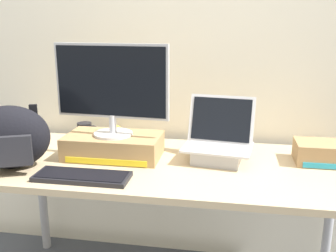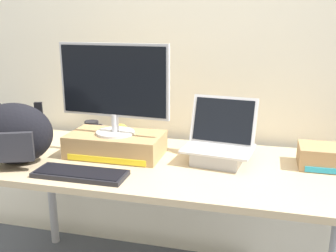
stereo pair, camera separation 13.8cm
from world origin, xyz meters
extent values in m
cube|color=silver|center=(0.00, 0.47, 1.30)|extent=(7.00, 0.10, 2.60)
cube|color=tan|center=(0.00, 0.00, 0.73)|extent=(1.80, 0.75, 0.03)
cylinder|color=#B2B2B7|center=(-0.84, 0.31, 0.36)|extent=(0.05, 0.05, 0.71)
cube|color=#A88456|center=(-0.28, 0.04, 0.80)|extent=(0.46, 0.26, 0.11)
cube|color=yellow|center=(-0.28, -0.09, 0.76)|extent=(0.39, 0.00, 0.03)
cylinder|color=silver|center=(-0.28, 0.04, 0.86)|extent=(0.19, 0.19, 0.01)
cylinder|color=silver|center=(-0.28, 0.04, 0.91)|extent=(0.04, 0.04, 0.09)
cube|color=silver|center=(-0.28, 0.04, 1.12)|extent=(0.56, 0.06, 0.35)
cube|color=black|center=(-0.28, 0.03, 1.12)|extent=(0.54, 0.04, 0.33)
cube|color=#ADADB2|center=(0.23, 0.06, 0.77)|extent=(0.24, 0.23, 0.06)
cube|color=silver|center=(0.23, 0.06, 0.81)|extent=(0.34, 0.27, 0.01)
cube|color=#B7B7BC|center=(0.23, 0.08, 0.82)|extent=(0.29, 0.16, 0.00)
cube|color=silver|center=(0.24, 0.14, 0.93)|extent=(0.32, 0.12, 0.23)
cube|color=black|center=(0.24, 0.13, 0.93)|extent=(0.29, 0.11, 0.20)
cube|color=black|center=(-0.33, -0.25, 0.75)|extent=(0.41, 0.15, 0.02)
cube|color=black|center=(-0.33, -0.25, 0.76)|extent=(0.38, 0.12, 0.00)
ellipsoid|color=black|center=(-0.69, -0.18, 0.89)|extent=(0.40, 0.31, 0.29)
cube|color=#232328|center=(-0.65, -0.29, 0.86)|extent=(0.21, 0.11, 0.13)
cube|color=black|center=(-0.64, -0.05, 0.90)|extent=(0.04, 0.03, 0.22)
cylinder|color=black|center=(-0.54, 0.31, 0.79)|extent=(0.08, 0.08, 0.09)
torus|color=black|center=(-0.48, 0.31, 0.79)|extent=(0.06, 0.01, 0.06)
sphere|color=gold|center=(-0.35, 0.29, 0.79)|extent=(0.09, 0.09, 0.09)
sphere|color=black|center=(-0.37, 0.25, 0.80)|extent=(0.01, 0.01, 0.01)
sphere|color=black|center=(-0.33, 0.25, 0.80)|extent=(0.01, 0.01, 0.01)
cube|color=#9E7A51|center=(0.75, 0.12, 0.79)|extent=(0.32, 0.18, 0.10)
camera|label=1|loc=(0.28, -1.68, 1.39)|focal=40.92mm
camera|label=2|loc=(0.42, -1.65, 1.39)|focal=40.92mm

